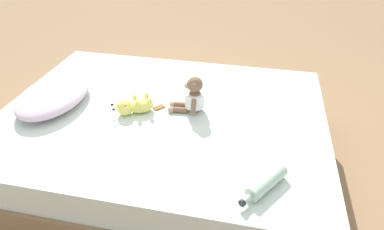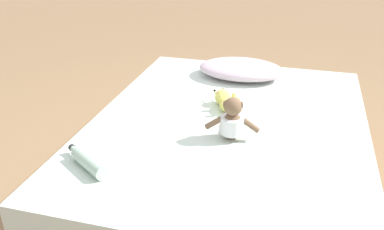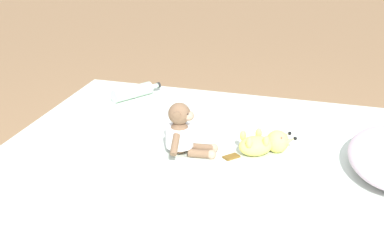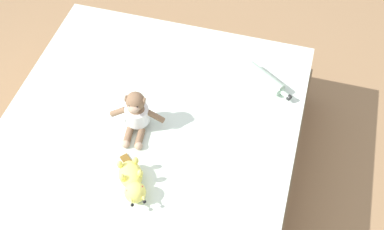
# 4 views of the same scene
# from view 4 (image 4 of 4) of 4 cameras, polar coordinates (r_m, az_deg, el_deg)

# --- Properties ---
(ground_plane) EXTENTS (16.00, 16.00, 0.00)m
(ground_plane) POSITION_cam_4_polar(r_m,az_deg,el_deg) (2.94, -5.57, -9.77)
(ground_plane) COLOR #93704C
(bed) EXTENTS (1.56, 2.06, 0.47)m
(bed) POSITION_cam_4_polar(r_m,az_deg,el_deg) (2.74, -5.95, -7.46)
(bed) COLOR #846647
(bed) RESTS_ON ground_plane
(plush_monkey) EXTENTS (0.29, 0.24, 0.24)m
(plush_monkey) POSITION_cam_4_polar(r_m,az_deg,el_deg) (2.57, -6.23, 0.08)
(plush_monkey) COLOR brown
(plush_monkey) RESTS_ON bed
(plush_yellow_creature) EXTENTS (0.23, 0.30, 0.10)m
(plush_yellow_creature) POSITION_cam_4_polar(r_m,az_deg,el_deg) (2.41, -6.66, -7.40)
(plush_yellow_creature) COLOR #EAE066
(plush_yellow_creature) RESTS_ON bed
(glass_bottle) EXTENTS (0.28, 0.21, 0.07)m
(glass_bottle) POSITION_cam_4_polar(r_m,az_deg,el_deg) (2.82, 8.25, 3.97)
(glass_bottle) COLOR #B2D1B7
(glass_bottle) RESTS_ON bed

